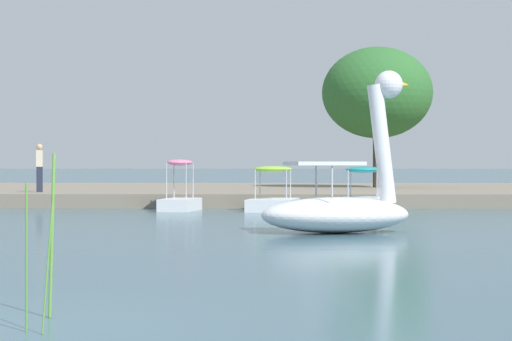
% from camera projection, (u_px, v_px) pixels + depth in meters
% --- Properties ---
extents(ground_plane, '(618.05, 618.05, 0.00)m').
position_uv_depth(ground_plane, '(26.00, 331.00, 8.59)').
color(ground_plane, '#385966').
extents(shore_bank_far, '(128.75, 19.76, 0.48)m').
position_uv_depth(shore_bank_far, '(226.00, 193.00, 42.13)').
color(shore_bank_far, slate).
rests_on(shore_bank_far, ground_plane).
extents(swan_boat, '(3.54, 2.35, 3.51)m').
position_uv_depth(swan_boat, '(341.00, 202.00, 20.92)').
color(swan_boat, white).
rests_on(swan_boat, ground_plane).
extents(pedal_boat_teal, '(1.74, 2.47, 1.40)m').
position_uv_depth(pedal_boat_teal, '(364.00, 199.00, 30.39)').
color(pedal_boat_teal, white).
rests_on(pedal_boat_teal, ground_plane).
extents(pedal_boat_lime, '(1.73, 2.45, 1.42)m').
position_uv_depth(pedal_boat_lime, '(273.00, 198.00, 30.62)').
color(pedal_boat_lime, white).
rests_on(pedal_boat_lime, ground_plane).
extents(pedal_boat_pink, '(1.28, 2.04, 1.63)m').
position_uv_depth(pedal_boat_pink, '(180.00, 196.00, 30.83)').
color(pedal_boat_pink, white).
rests_on(pedal_boat_pink, ground_plane).
extents(tree_broadleaf_right, '(4.75, 5.03, 6.02)m').
position_uv_depth(tree_broadleaf_right, '(377.00, 93.00, 41.70)').
color(tree_broadleaf_right, '#423323').
rests_on(tree_broadleaf_right, shore_bank_far).
extents(person_on_path, '(0.24, 0.24, 1.72)m').
position_uv_depth(person_on_path, '(40.00, 167.00, 34.74)').
color(person_on_path, '#23283D').
rests_on(person_on_path, shore_bank_far).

